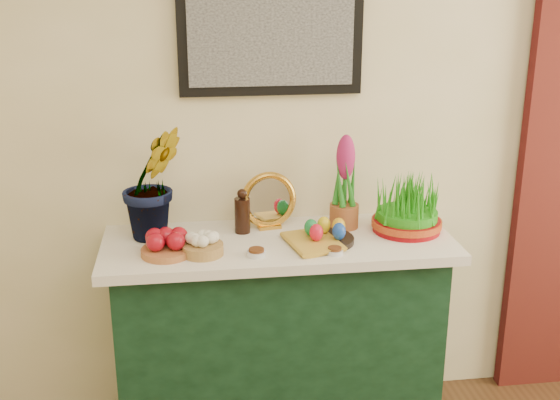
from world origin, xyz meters
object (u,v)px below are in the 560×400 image
object	(u,v)px
hyacinth_green	(152,165)
wheatgrass_sabzeh	(407,207)
mirror	(269,201)
book	(291,244)
sideboard	(278,341)

from	to	relation	value
hyacinth_green	wheatgrass_sabzeh	world-z (taller)	hyacinth_green
mirror	wheatgrass_sabzeh	bearing A→B (deg)	-11.95
hyacinth_green	mirror	bearing A→B (deg)	-16.52
book	wheatgrass_sabzeh	bearing A→B (deg)	1.64
hyacinth_green	book	distance (m)	0.62
hyacinth_green	mirror	distance (m)	0.50
mirror	book	xyz separation A→B (m)	(0.06, -0.24, -0.10)
hyacinth_green	wheatgrass_sabzeh	distance (m)	1.04
mirror	book	bearing A→B (deg)	-77.06
wheatgrass_sabzeh	sideboard	bearing A→B (deg)	-178.02
book	wheatgrass_sabzeh	size ratio (longest dim) A/B	0.85
hyacinth_green	mirror	world-z (taller)	hyacinth_green
sideboard	hyacinth_green	distance (m)	0.91
wheatgrass_sabzeh	mirror	bearing A→B (deg)	168.05
sideboard	hyacinth_green	world-z (taller)	hyacinth_green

